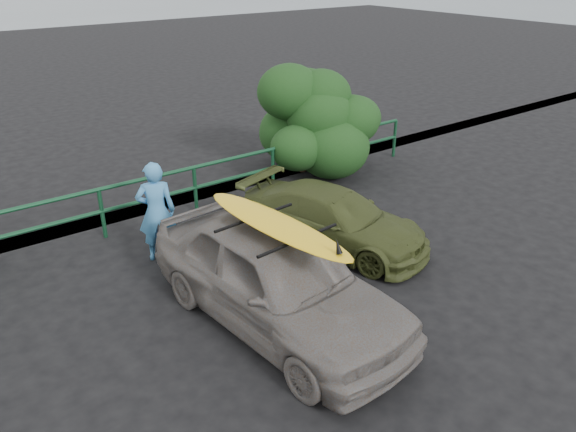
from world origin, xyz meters
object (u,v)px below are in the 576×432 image
guardrail (151,200)px  sedan (276,277)px  man (156,212)px  olive_vehicle (333,219)px  surfboard (276,224)px

guardrail → sedan: 4.24m
guardrail → man: 1.53m
olive_vehicle → man: man is taller
sedan → surfboard: bearing=175.0°
guardrail → olive_vehicle: bearing=-50.7°
guardrail → olive_vehicle: 3.71m
man → olive_vehicle: bearing=175.2°
guardrail → surfboard: (0.08, -4.23, 1.11)m
surfboard → olive_vehicle: bearing=25.9°
sedan → surfboard: surfboard is taller
olive_vehicle → guardrail: bearing=111.8°
guardrail → man: (-0.48, -1.39, 0.40)m
olive_vehicle → sedan: bearing=-166.7°
guardrail → man: man is taller
surfboard → man: bearing=96.1°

